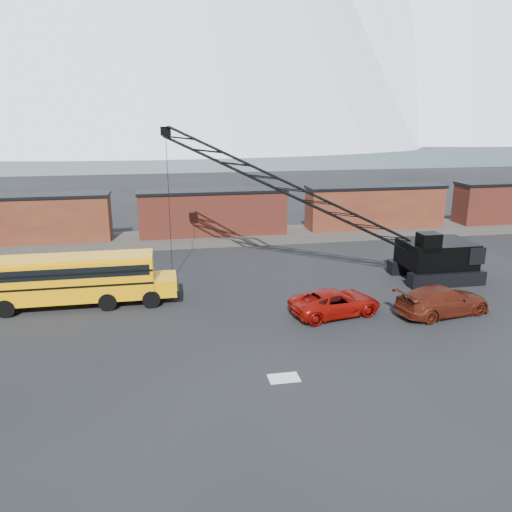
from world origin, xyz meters
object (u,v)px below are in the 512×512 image
(red_pickup, at_px, (335,302))
(school_bus, at_px, (77,278))
(crawler_crane, at_px, (302,195))
(maroon_suv, at_px, (443,301))

(red_pickup, bearing_deg, school_bus, 63.18)
(red_pickup, relative_size, crawler_crane, 0.25)
(maroon_suv, bearing_deg, red_pickup, 69.72)
(maroon_suv, xyz_separation_m, crawler_crane, (-6.62, 7.89, 5.31))
(crawler_crane, bearing_deg, maroon_suv, -50.02)
(red_pickup, xyz_separation_m, crawler_crane, (-0.31, 6.79, 5.40))
(red_pickup, distance_m, crawler_crane, 8.68)
(school_bus, distance_m, red_pickup, 15.87)
(red_pickup, relative_size, maroon_suv, 0.93)
(red_pickup, bearing_deg, crawler_crane, -8.49)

